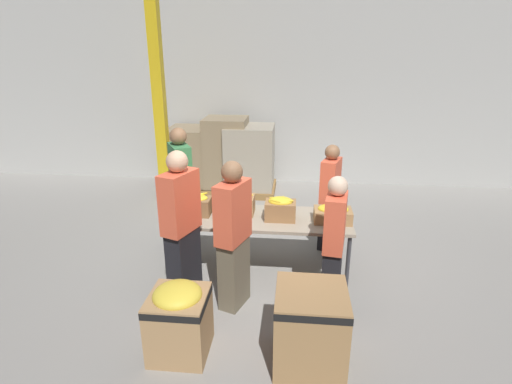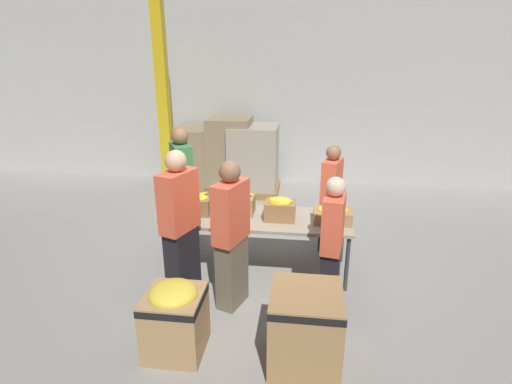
# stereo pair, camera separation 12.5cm
# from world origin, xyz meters

# --- Properties ---
(ground_plane) EXTENTS (30.00, 30.00, 0.00)m
(ground_plane) POSITION_xyz_m (0.00, 0.00, 0.00)
(ground_plane) COLOR gray
(wall_back) EXTENTS (16.00, 0.08, 4.00)m
(wall_back) POSITION_xyz_m (0.00, 3.92, 2.00)
(wall_back) COLOR #B7B7B2
(wall_back) RESTS_ON ground_plane
(sorting_table) EXTENTS (2.32, 0.84, 0.76)m
(sorting_table) POSITION_xyz_m (0.00, 0.00, 0.71)
(sorting_table) COLOR #9E937F
(sorting_table) RESTS_ON ground_plane
(banana_box_0) EXTENTS (0.46, 0.27, 0.29)m
(banana_box_0) POSITION_xyz_m (-0.87, 0.01, 0.90)
(banana_box_0) COLOR olive
(banana_box_0) RESTS_ON sorting_table
(banana_box_1) EXTENTS (0.46, 0.31, 0.31)m
(banana_box_1) POSITION_xyz_m (-0.31, 0.10, 0.91)
(banana_box_1) COLOR #A37A4C
(banana_box_1) RESTS_ON sorting_table
(banana_box_2) EXTENTS (0.38, 0.27, 0.30)m
(banana_box_2) POSITION_xyz_m (0.27, -0.05, 0.91)
(banana_box_2) COLOR olive
(banana_box_2) RESTS_ON sorting_table
(banana_box_3) EXTENTS (0.46, 0.30, 0.22)m
(banana_box_3) POSITION_xyz_m (0.92, -0.05, 0.87)
(banana_box_3) COLOR #A37A4C
(banana_box_3) RESTS_ON sorting_table
(volunteer_0) EXTENTS (0.33, 0.46, 1.55)m
(volunteer_0) POSITION_xyz_m (0.94, 0.76, 0.77)
(volunteer_0) COLOR black
(volunteer_0) RESTS_ON ground_plane
(volunteer_1) EXTENTS (0.27, 0.45, 1.56)m
(volunteer_1) POSITION_xyz_m (0.88, -0.73, 0.77)
(volunteer_1) COLOR black
(volunteer_1) RESTS_ON ground_plane
(volunteer_2) EXTENTS (0.44, 0.53, 1.77)m
(volunteer_2) POSITION_xyz_m (-1.19, 0.63, 0.88)
(volunteer_2) COLOR #2D3856
(volunteer_2) RESTS_ON ground_plane
(volunteer_3) EXTENTS (0.39, 0.53, 1.77)m
(volunteer_3) POSITION_xyz_m (-0.83, -0.66, 0.88)
(volunteer_3) COLOR black
(volunteer_3) RESTS_ON ground_plane
(volunteer_4) EXTENTS (0.37, 0.51, 1.71)m
(volunteer_4) POSITION_xyz_m (-0.22, -0.79, 0.85)
(volunteer_4) COLOR #6B604C
(volunteer_4) RESTS_ON ground_plane
(donation_bin_0) EXTENTS (0.54, 0.54, 0.74)m
(donation_bin_0) POSITION_xyz_m (-0.61, -1.62, 0.39)
(donation_bin_0) COLOR tan
(donation_bin_0) RESTS_ON ground_plane
(donation_bin_1) EXTENTS (0.65, 0.65, 0.75)m
(donation_bin_1) POSITION_xyz_m (0.62, -1.62, 0.40)
(donation_bin_1) COLOR #A37A4C
(donation_bin_1) RESTS_ON ground_plane
(support_pillar) EXTENTS (0.20, 0.20, 4.00)m
(support_pillar) POSITION_xyz_m (-2.08, 2.54, 2.00)
(support_pillar) COLOR gold
(support_pillar) RESTS_ON ground_plane
(pallet_stack_0) EXTENTS (1.10, 1.10, 1.29)m
(pallet_stack_0) POSITION_xyz_m (-1.67, 3.25, 0.63)
(pallet_stack_0) COLOR olive
(pallet_stack_0) RESTS_ON ground_plane
(pallet_stack_1) EXTENTS (0.92, 0.92, 1.52)m
(pallet_stack_1) POSITION_xyz_m (-0.97, 3.14, 0.75)
(pallet_stack_1) COLOR olive
(pallet_stack_1) RESTS_ON ground_plane
(pallet_stack_2) EXTENTS (1.03, 1.03, 1.37)m
(pallet_stack_2) POSITION_xyz_m (-0.48, 3.11, 0.68)
(pallet_stack_2) COLOR olive
(pallet_stack_2) RESTS_ON ground_plane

